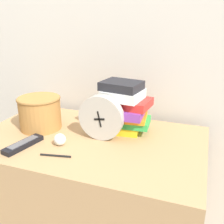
% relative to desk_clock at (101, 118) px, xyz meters
% --- Properties ---
extents(wall_back, '(6.00, 0.04, 2.40)m').
position_rel_desk_clock_xyz_m(wall_back, '(-0.06, 0.37, 0.36)').
color(wall_back, beige).
rests_on(wall_back, ground_plane).
extents(desk, '(1.02, 0.63, 0.74)m').
position_rel_desk_clock_xyz_m(desk, '(-0.06, -0.01, -0.47)').
color(desk, tan).
rests_on(desk, ground_plane).
extents(desk_clock, '(0.20, 0.05, 0.20)m').
position_rel_desk_clock_xyz_m(desk_clock, '(0.00, 0.00, 0.00)').
color(desk_clock, '#B7B2A8').
rests_on(desk_clock, desk).
extents(book_stack, '(0.26, 0.21, 0.24)m').
position_rel_desk_clock_xyz_m(book_stack, '(0.06, 0.11, 0.02)').
color(book_stack, yellow).
rests_on(book_stack, desk).
extents(basket, '(0.21, 0.21, 0.16)m').
position_rel_desk_clock_xyz_m(basket, '(-0.32, 0.01, -0.02)').
color(basket, '#B27A3D').
rests_on(basket, desk).
extents(tv_remote, '(0.09, 0.19, 0.02)m').
position_rel_desk_clock_xyz_m(tv_remote, '(-0.28, -0.19, -0.09)').
color(tv_remote, black).
rests_on(tv_remote, desk).
extents(crumpled_paper_ball, '(0.05, 0.05, 0.05)m').
position_rel_desk_clock_xyz_m(crumpled_paper_ball, '(-0.14, -0.12, -0.08)').
color(crumpled_paper_ball, white).
rests_on(crumpled_paper_ball, desk).
extents(pen, '(0.12, 0.03, 0.01)m').
position_rel_desk_clock_xyz_m(pen, '(-0.11, -0.21, -0.10)').
color(pen, black).
rests_on(pen, desk).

